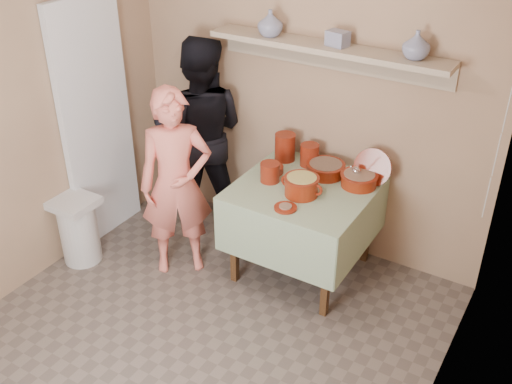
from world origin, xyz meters
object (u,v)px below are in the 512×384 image
Objects in this scene: person_helper at (200,134)px; cazuela_rice at (301,184)px; trash_bin at (79,230)px; person_cook at (176,184)px; serving_table at (304,200)px.

person_helper is 1.19m from cazuela_rice.
person_cook is at bearing 25.56° from trash_bin.
serving_table is (1.11, -0.24, -0.19)m from person_helper.
cazuela_rice reaches higher than serving_table.
trash_bin is at bearing 165.00° from person_cook.
serving_table is at bearing 26.46° from trash_bin.
person_cook is 0.96m from serving_table.
person_helper reaches higher than person_cook.
person_cook is 0.94m from cazuela_rice.
person_cook is at bearing -152.76° from serving_table.
cazuela_rice is 0.59× the size of trash_bin.
person_cook reaches higher than trash_bin.
person_helper reaches higher than cazuela_rice.
person_cook is 0.90× the size of person_helper.
person_helper reaches higher than trash_bin.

